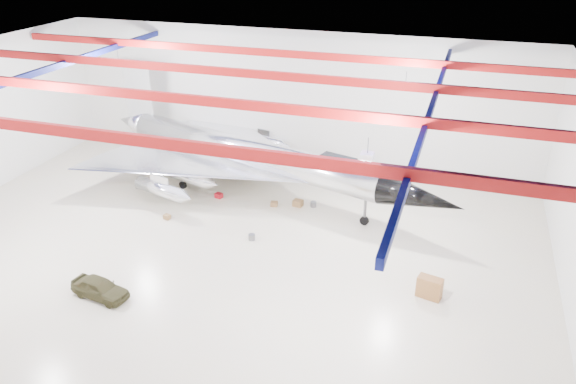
% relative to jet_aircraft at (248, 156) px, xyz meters
% --- Properties ---
extents(floor, '(40.00, 40.00, 0.00)m').
position_rel_jet_aircraft_xyz_m(floor, '(1.37, -8.29, -2.74)').
color(floor, beige).
rests_on(floor, ground).
extents(wall_back, '(40.00, 0.00, 40.00)m').
position_rel_jet_aircraft_xyz_m(wall_back, '(1.37, 6.71, 2.76)').
color(wall_back, silver).
rests_on(wall_back, floor).
extents(ceiling, '(40.00, 40.00, 0.00)m').
position_rel_jet_aircraft_xyz_m(ceiling, '(1.37, -8.29, 8.26)').
color(ceiling, '#0A0F38').
rests_on(ceiling, wall_back).
extents(ceiling_structure, '(39.50, 29.50, 1.08)m').
position_rel_jet_aircraft_xyz_m(ceiling_structure, '(1.37, -8.29, 7.58)').
color(ceiling_structure, maroon).
rests_on(ceiling_structure, ceiling).
extents(jet_aircraft, '(29.98, 21.61, 8.35)m').
position_rel_jet_aircraft_xyz_m(jet_aircraft, '(0.00, 0.00, 0.00)').
color(jet_aircraft, silver).
rests_on(jet_aircraft, floor).
extents(jeep, '(3.54, 1.83, 1.15)m').
position_rel_jet_aircraft_xyz_m(jeep, '(-2.58, -15.30, -2.16)').
color(jeep, '#3E3A1F').
rests_on(jeep, floor).
extents(desk, '(1.45, 0.95, 1.22)m').
position_rel_jet_aircraft_xyz_m(desk, '(14.46, -9.70, -2.13)').
color(desk, brown).
rests_on(desk, floor).
extents(crate_ply, '(0.53, 0.46, 0.32)m').
position_rel_jet_aircraft_xyz_m(crate_ply, '(-3.62, -6.20, -2.58)').
color(crate_ply, olive).
rests_on(crate_ply, floor).
extents(toolbox_red, '(0.60, 0.53, 0.36)m').
position_rel_jet_aircraft_xyz_m(toolbox_red, '(-1.60, -2.04, -2.56)').
color(toolbox_red, '#A9101C').
rests_on(toolbox_red, floor).
extents(engine_drum, '(0.58, 0.58, 0.39)m').
position_rel_jet_aircraft_xyz_m(engine_drum, '(3.00, -7.00, -2.54)').
color(engine_drum, '#59595B').
rests_on(engine_drum, floor).
extents(parts_bin, '(0.75, 0.64, 0.47)m').
position_rel_jet_aircraft_xyz_m(parts_bin, '(4.40, -1.48, -2.50)').
color(parts_bin, olive).
rests_on(parts_bin, floor).
extents(crate_small, '(0.46, 0.39, 0.29)m').
position_rel_jet_aircraft_xyz_m(crate_small, '(-8.16, -2.44, -2.59)').
color(crate_small, '#59595B').
rests_on(crate_small, floor).
extents(oil_barrel, '(0.54, 0.46, 0.34)m').
position_rel_jet_aircraft_xyz_m(oil_barrel, '(2.77, -2.03, -2.57)').
color(oil_barrel, olive).
rests_on(oil_barrel, floor).
extents(spares_box, '(0.50, 0.50, 0.39)m').
position_rel_jet_aircraft_xyz_m(spares_box, '(5.50, -1.24, -2.54)').
color(spares_box, '#59595B').
rests_on(spares_box, floor).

